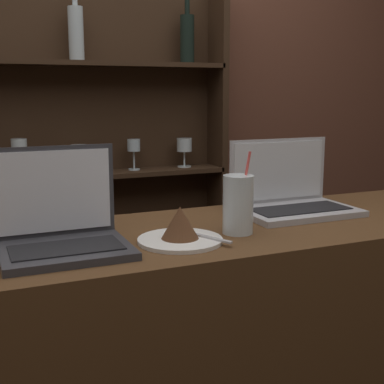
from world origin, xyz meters
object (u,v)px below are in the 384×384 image
(laptop_far, at_px, (291,197))
(cake_plate, at_px, (180,230))
(water_glass, at_px, (238,204))
(laptop_near, at_px, (62,228))

(laptop_far, height_order, cake_plate, laptop_far)
(laptop_far, xyz_separation_m, cake_plate, (-0.44, -0.18, -0.01))
(cake_plate, bearing_deg, water_glass, 6.77)
(laptop_near, distance_m, water_glass, 0.45)
(laptop_near, height_order, cake_plate, laptop_near)
(cake_plate, xyz_separation_m, water_glass, (0.17, 0.02, 0.04))
(laptop_near, height_order, water_glass, laptop_near)
(cake_plate, height_order, water_glass, water_glass)
(laptop_near, xyz_separation_m, water_glass, (0.45, -0.03, 0.02))
(laptop_far, bearing_deg, water_glass, -149.51)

